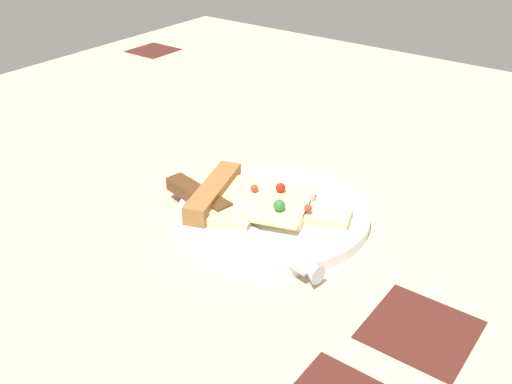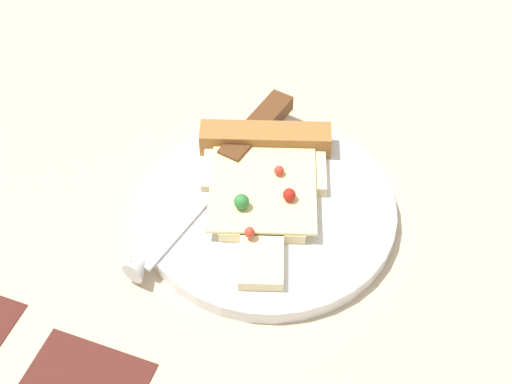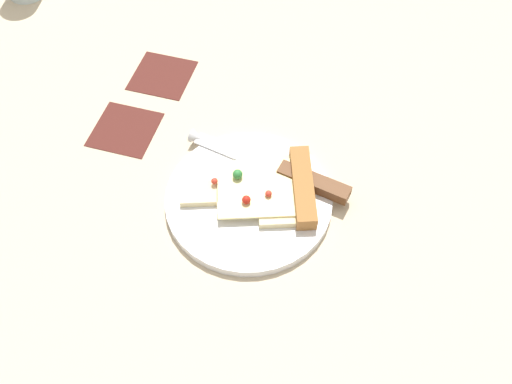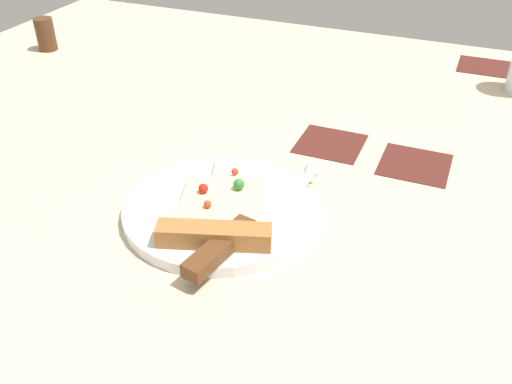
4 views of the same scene
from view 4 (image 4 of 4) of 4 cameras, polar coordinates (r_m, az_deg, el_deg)
ground_plane at (r=65.95cm, az=-4.00°, el=-3.62°), size 143.38×143.38×3.00cm
plate at (r=64.99cm, az=-3.42°, el=-1.83°), size 22.21×22.21×1.38cm
pizza_slice at (r=62.05cm, az=-3.75°, el=-2.11°), size 13.94×18.97×2.63cm
knife at (r=60.26cm, az=-1.04°, el=-3.51°), size 6.80×23.94×2.45cm
pepper_shaker at (r=120.69cm, az=-20.66°, el=14.82°), size 3.61×3.61×6.24cm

